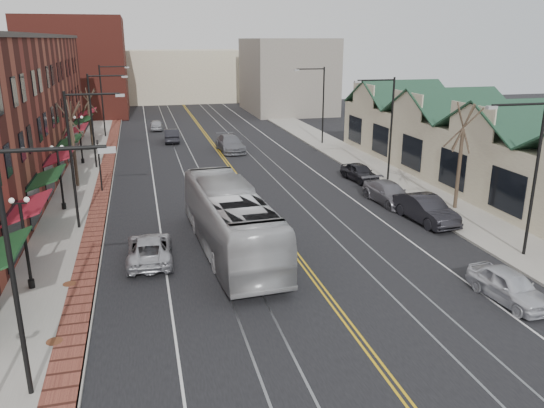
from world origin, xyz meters
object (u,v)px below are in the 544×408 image
transit_bus (231,220)px  parked_suv (150,249)px  parked_car_b (426,209)px  parked_car_d (360,172)px  parked_car_c (389,193)px  parked_car_a (509,286)px

transit_bus → parked_suv: transit_bus is taller
parked_car_b → parked_suv: bearing=-178.6°
parked_car_d → parked_car_c: bearing=-101.7°
parked_car_b → parked_car_d: (0.00, 10.34, -0.12)m
parked_car_c → parked_car_d: (0.44, 6.12, -0.02)m
parked_car_c → parked_car_d: bearing=80.6°
transit_bus → parked_car_d: (12.55, 12.18, -1.07)m
transit_bus → parked_car_a: 13.71m
parked_suv → parked_car_a: (15.00, -8.18, 0.02)m
transit_bus → parked_car_d: 17.52m
transit_bus → parked_suv: 4.39m
parked_suv → parked_car_c: bearing=-157.2°
parked_car_a → parked_car_d: 20.69m
parked_suv → parked_car_a: bearing=153.1°
parked_car_a → parked_car_b: (1.80, 10.28, 0.13)m
parked_suv → parked_car_a: parked_car_a is taller
transit_bus → parked_car_b: 12.72m
parked_car_c → parked_car_a: bearing=-100.6°
transit_bus → parked_car_d: bearing=-139.2°
parked_car_d → transit_bus: bearing=-143.4°
parked_car_a → transit_bus: bearing=136.1°
parked_suv → parked_car_c: 17.53m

